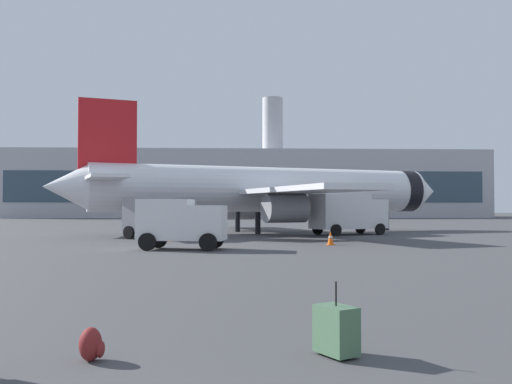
{
  "coord_description": "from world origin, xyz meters",
  "views": [
    {
      "loc": [
        -0.04,
        -3.25,
        2.2
      ],
      "look_at": [
        1.26,
        26.78,
        3.0
      ],
      "focal_mm": 39.33,
      "sensor_mm": 36.0,
      "label": 1
    }
  ],
  "objects_px": {
    "airplane_at_gate": "(267,190)",
    "safety_cone_mid": "(171,236)",
    "safety_cone_near": "(331,238)",
    "cargo_van": "(181,221)",
    "rolling_suitcase": "(336,330)",
    "fuel_truck": "(348,212)",
    "service_truck": "(158,216)",
    "traveller_backpack": "(92,345)"
  },
  "relations": [
    {
      "from": "airplane_at_gate",
      "to": "cargo_van",
      "type": "relative_size",
      "value": 7.5
    },
    {
      "from": "airplane_at_gate",
      "to": "fuel_truck",
      "type": "height_order",
      "value": "airplane_at_gate"
    },
    {
      "from": "airplane_at_gate",
      "to": "safety_cone_mid",
      "type": "relative_size",
      "value": 52.22
    },
    {
      "from": "safety_cone_near",
      "to": "safety_cone_mid",
      "type": "distance_m",
      "value": 10.41
    },
    {
      "from": "airplane_at_gate",
      "to": "cargo_van",
      "type": "distance_m",
      "value": 19.66
    },
    {
      "from": "airplane_at_gate",
      "to": "cargo_van",
      "type": "height_order",
      "value": "airplane_at_gate"
    },
    {
      "from": "airplane_at_gate",
      "to": "safety_cone_mid",
      "type": "distance_m",
      "value": 13.98
    },
    {
      "from": "safety_cone_mid",
      "to": "airplane_at_gate",
      "type": "bearing_deg",
      "value": 59.56
    },
    {
      "from": "fuel_truck",
      "to": "safety_cone_mid",
      "type": "height_order",
      "value": "fuel_truck"
    },
    {
      "from": "safety_cone_near",
      "to": "airplane_at_gate",
      "type": "bearing_deg",
      "value": 99.77
    },
    {
      "from": "fuel_truck",
      "to": "safety_cone_mid",
      "type": "bearing_deg",
      "value": -149.57
    },
    {
      "from": "rolling_suitcase",
      "to": "traveller_backpack",
      "type": "relative_size",
      "value": 2.29
    },
    {
      "from": "safety_cone_mid",
      "to": "rolling_suitcase",
      "type": "xyz_separation_m",
      "value": [
        5.44,
        -27.86,
        0.06
      ]
    },
    {
      "from": "service_truck",
      "to": "fuel_truck",
      "type": "height_order",
      "value": "fuel_truck"
    },
    {
      "from": "traveller_backpack",
      "to": "safety_cone_mid",
      "type": "bearing_deg",
      "value": 93.88
    },
    {
      "from": "cargo_van",
      "to": "rolling_suitcase",
      "type": "bearing_deg",
      "value": -78.72
    },
    {
      "from": "rolling_suitcase",
      "to": "safety_cone_near",
      "type": "bearing_deg",
      "value": 80.11
    },
    {
      "from": "airplane_at_gate",
      "to": "rolling_suitcase",
      "type": "bearing_deg",
      "value": -92.08
    },
    {
      "from": "traveller_backpack",
      "to": "fuel_truck",
      "type": "bearing_deg",
      "value": 72.61
    },
    {
      "from": "fuel_truck",
      "to": "rolling_suitcase",
      "type": "xyz_separation_m",
      "value": [
        -7.61,
        -35.52,
        -1.38
      ]
    },
    {
      "from": "fuel_truck",
      "to": "safety_cone_mid",
      "type": "xyz_separation_m",
      "value": [
        -13.05,
        -7.67,
        -1.44
      ]
    },
    {
      "from": "safety_cone_near",
      "to": "rolling_suitcase",
      "type": "xyz_separation_m",
      "value": [
        -4.15,
        -23.82,
        -0.02
      ]
    },
    {
      "from": "fuel_truck",
      "to": "cargo_van",
      "type": "relative_size",
      "value": 1.39
    },
    {
      "from": "airplane_at_gate",
      "to": "safety_cone_near",
      "type": "height_order",
      "value": "airplane_at_gate"
    },
    {
      "from": "service_truck",
      "to": "rolling_suitcase",
      "type": "bearing_deg",
      "value": -77.79
    },
    {
      "from": "cargo_van",
      "to": "rolling_suitcase",
      "type": "distance_m",
      "value": 21.28
    },
    {
      "from": "airplane_at_gate",
      "to": "cargo_van",
      "type": "xyz_separation_m",
      "value": [
        -5.6,
        -18.72,
        -2.21
      ]
    },
    {
      "from": "safety_cone_mid",
      "to": "rolling_suitcase",
      "type": "height_order",
      "value": "rolling_suitcase"
    },
    {
      "from": "fuel_truck",
      "to": "safety_cone_near",
      "type": "xyz_separation_m",
      "value": [
        -3.46,
        -11.7,
        -1.36
      ]
    },
    {
      "from": "cargo_van",
      "to": "rolling_suitcase",
      "type": "relative_size",
      "value": 4.21
    },
    {
      "from": "service_truck",
      "to": "rolling_suitcase",
      "type": "height_order",
      "value": "service_truck"
    },
    {
      "from": "cargo_van",
      "to": "fuel_truck",
      "type": "bearing_deg",
      "value": 51.28
    },
    {
      "from": "service_truck",
      "to": "safety_cone_mid",
      "type": "bearing_deg",
      "value": -65.36
    },
    {
      "from": "safety_cone_mid",
      "to": "traveller_backpack",
      "type": "height_order",
      "value": "safety_cone_mid"
    },
    {
      "from": "airplane_at_gate",
      "to": "rolling_suitcase",
      "type": "xyz_separation_m",
      "value": [
        -1.44,
        -39.56,
        -3.27
      ]
    },
    {
      "from": "safety_cone_mid",
      "to": "fuel_truck",
      "type": "bearing_deg",
      "value": 30.43
    },
    {
      "from": "airplane_at_gate",
      "to": "service_truck",
      "type": "height_order",
      "value": "airplane_at_gate"
    },
    {
      "from": "rolling_suitcase",
      "to": "service_truck",
      "type": "bearing_deg",
      "value": 102.21
    },
    {
      "from": "safety_cone_near",
      "to": "safety_cone_mid",
      "type": "xyz_separation_m",
      "value": [
        -9.59,
        4.04,
        -0.08
      ]
    },
    {
      "from": "rolling_suitcase",
      "to": "airplane_at_gate",
      "type": "bearing_deg",
      "value": 87.92
    },
    {
      "from": "cargo_van",
      "to": "rolling_suitcase",
      "type": "height_order",
      "value": "cargo_van"
    },
    {
      "from": "rolling_suitcase",
      "to": "cargo_van",
      "type": "bearing_deg",
      "value": 101.28
    }
  ]
}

